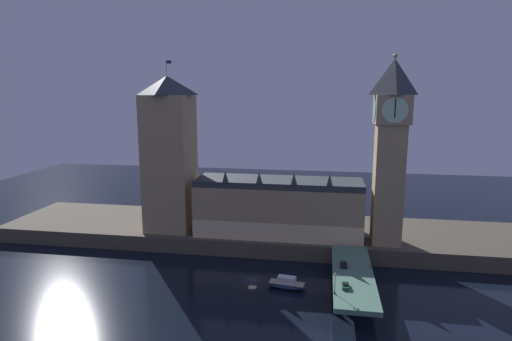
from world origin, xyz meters
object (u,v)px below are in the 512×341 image
Objects in this scene: street_lamp_near at (335,281)px; boat_upstream at (287,284)px; clock_tower at (390,146)px; victoria_tower at (170,154)px; pedestrian_mid_walk at (370,266)px; car_northbound_lead at (344,264)px; car_northbound_trail at (346,285)px.

street_lamp_near reaches higher than boat_upstream.
victoria_tower is at bearing 177.40° from clock_tower.
pedestrian_mid_walk is at bearing 6.85° from boat_upstream.
car_northbound_lead is 19.52m from street_lamp_near.
car_northbound_trail is at bearing -110.71° from clock_tower.
street_lamp_near is at bearing -47.11° from boat_upstream.
pedestrian_mid_walk reaches higher than car_northbound_lead.
car_northbound_trail is 0.30× the size of boat_upstream.
clock_tower is at bearing 74.10° from pedestrian_mid_walk.
pedestrian_mid_walk is 21.71m from street_lamp_near.
car_northbound_trail is 2.24× the size of pedestrian_mid_walk.
clock_tower is 58.80m from street_lamp_near.
car_northbound_lead is (67.57, -31.01, -28.75)m from victoria_tower.
car_northbound_trail reaches higher than boat_upstream.
car_northbound_trail is (-15.90, -42.06, -34.04)m from clock_tower.
boat_upstream is at bearing -137.20° from clock_tower.
victoria_tower is 11.23× the size of street_lamp_near.
victoria_tower is 86.60m from car_northbound_trail.
pedestrian_mid_walk reaches higher than boat_upstream.
street_lamp_near is (-3.06, -4.21, 3.10)m from car_northbound_trail.
clock_tower reaches higher than street_lamp_near.
pedestrian_mid_walk is at bearing 59.11° from street_lamp_near.
car_northbound_lead is 18.86m from boat_upstream.
car_northbound_trail is 0.64× the size of street_lamp_near.
clock_tower is at bearing 42.80° from boat_upstream.
clock_tower reaches higher than boat_upstream.
clock_tower reaches higher than pedestrian_mid_walk.
car_northbound_trail is at bearing -34.16° from victoria_tower.
pedestrian_mid_walk is (-7.91, -27.79, -33.76)m from clock_tower.
clock_tower is 11.36× the size of street_lamp_near.
victoria_tower reaches higher than street_lamp_near.
car_northbound_lead is 1.03× the size of car_northbound_trail.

